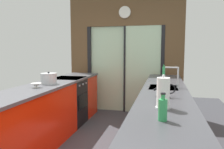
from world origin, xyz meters
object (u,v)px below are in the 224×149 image
Objects in this scene: paper_towel_roll at (163,93)px; stock_pot at (49,79)px; mixing_bowl at (36,85)px; soap_bottle_near at (163,109)px; kettle at (163,89)px; oven_range at (69,101)px; soap_bottle_far at (164,72)px.

stock_pot is at bearing 148.14° from paper_towel_roll.
mixing_bowl is 2.11m from soap_bottle_near.
mixing_bowl is 0.58× the size of stock_pot.
kettle reaches higher than mixing_bowl.
stock_pot reaches higher than mixing_bowl.
paper_towel_roll reaches higher than kettle.
stock_pot reaches higher than oven_range.
kettle is 0.50m from paper_towel_roll.
oven_range is 6.18× the size of mixing_bowl.
kettle is (1.78, -0.25, 0.06)m from mixing_bowl.
soap_bottle_near reaches higher than stock_pot.
soap_bottle_near reaches higher than oven_range.
stock_pot is 0.97× the size of soap_bottle_far.
oven_range is at bearing 142.13° from kettle.
paper_towel_roll reaches higher than stock_pot.
mixing_bowl is at bearing -137.78° from soap_bottle_far.
stock_pot is at bearing 90.00° from mixing_bowl.
soap_bottle_far is (1.78, 1.25, 0.03)m from stock_pot.
paper_towel_roll is at bearing -22.69° from mixing_bowl.
oven_range is 1.94m from soap_bottle_far.
kettle is at bearing -89.93° from soap_bottle_far.
soap_bottle_far is (-0.00, 2.74, 0.02)m from soap_bottle_near.
paper_towel_roll is (-0.00, 0.38, 0.05)m from soap_bottle_near.
soap_bottle_near reaches higher than mixing_bowl.
oven_range is 2.90× the size of paper_towel_roll.
soap_bottle_near is 0.69× the size of paper_towel_roll.
oven_range is at bearing -165.62° from soap_bottle_far.
soap_bottle_near is at bearing -39.84° from stock_pot.
mixing_bowl reaches higher than oven_range.
kettle is at bearing -7.86° from mixing_bowl.
soap_bottle_near is (1.78, -1.12, 0.06)m from mixing_bowl.
soap_bottle_near is (1.78, -1.48, 0.00)m from stock_pot.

